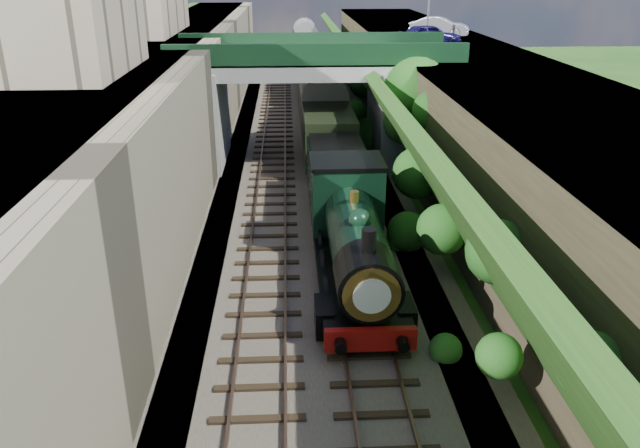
# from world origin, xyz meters

# --- Properties ---
(ground) EXTENTS (160.00, 160.00, 0.00)m
(ground) POSITION_xyz_m (0.00, 0.00, 0.00)
(ground) COLOR #1E4714
(ground) RESTS_ON ground
(trackbed) EXTENTS (10.00, 90.00, 0.20)m
(trackbed) POSITION_xyz_m (0.00, 20.00, 0.10)
(trackbed) COLOR #473F38
(trackbed) RESTS_ON ground
(retaining_wall) EXTENTS (1.00, 90.00, 7.00)m
(retaining_wall) POSITION_xyz_m (-5.50, 20.00, 3.50)
(retaining_wall) COLOR #756B56
(retaining_wall) RESTS_ON ground
(street_plateau_left) EXTENTS (6.00, 90.00, 7.00)m
(street_plateau_left) POSITION_xyz_m (-9.00, 20.00, 3.50)
(street_plateau_left) COLOR #262628
(street_plateau_left) RESTS_ON ground
(street_plateau_right) EXTENTS (8.00, 90.00, 6.25)m
(street_plateau_right) POSITION_xyz_m (9.50, 20.00, 3.12)
(street_plateau_right) COLOR #262628
(street_plateau_right) RESTS_ON ground
(embankment_slope) EXTENTS (4.24, 90.00, 6.36)m
(embankment_slope) POSITION_xyz_m (4.92, 19.26, 2.63)
(embankment_slope) COLOR #1E4714
(embankment_slope) RESTS_ON ground
(track_left) EXTENTS (2.50, 90.00, 0.20)m
(track_left) POSITION_xyz_m (-2.00, 20.00, 0.25)
(track_left) COLOR black
(track_left) RESTS_ON trackbed
(track_right) EXTENTS (2.50, 90.00, 0.20)m
(track_right) POSITION_xyz_m (1.20, 20.00, 0.25)
(track_right) COLOR black
(track_right) RESTS_ON trackbed
(road_bridge) EXTENTS (16.00, 6.40, 7.25)m
(road_bridge) POSITION_xyz_m (0.94, 24.00, 4.08)
(road_bridge) COLOR gray
(road_bridge) RESTS_ON ground
(building_near) EXTENTS (4.00, 8.00, 4.00)m
(building_near) POSITION_xyz_m (-9.50, 14.00, 9.00)
(building_near) COLOR gray
(building_near) RESTS_ON street_plateau_left
(tree) EXTENTS (3.60, 3.80, 6.60)m
(tree) POSITION_xyz_m (5.91, 20.98, 4.65)
(tree) COLOR black
(tree) RESTS_ON ground
(car_blue) EXTENTS (4.25, 2.34, 1.37)m
(car_blue) POSITION_xyz_m (7.89, 28.00, 6.94)
(car_blue) COLOR #16114D
(car_blue) RESTS_ON street_plateau_right
(car_silver) EXTENTS (4.41, 2.71, 1.37)m
(car_silver) POSITION_xyz_m (9.83, 33.74, 6.94)
(car_silver) COLOR #9C9CA0
(car_silver) RESTS_ON street_plateau_right
(locomotive) EXTENTS (3.10, 10.22, 3.83)m
(locomotive) POSITION_xyz_m (1.20, 8.09, 1.89)
(locomotive) COLOR black
(locomotive) RESTS_ON trackbed
(tender) EXTENTS (2.70, 6.00, 3.05)m
(tender) POSITION_xyz_m (1.20, 15.45, 1.62)
(tender) COLOR black
(tender) RESTS_ON trackbed
(coach_front) EXTENTS (2.90, 18.00, 3.70)m
(coach_front) POSITION_xyz_m (1.20, 28.05, 2.05)
(coach_front) COLOR black
(coach_front) RESTS_ON trackbed
(coach_middle) EXTENTS (2.90, 18.00, 3.70)m
(coach_middle) POSITION_xyz_m (1.20, 46.85, 2.05)
(coach_middle) COLOR black
(coach_middle) RESTS_ON trackbed
(coach_rear) EXTENTS (2.90, 18.00, 3.70)m
(coach_rear) POSITION_xyz_m (1.20, 65.65, 2.05)
(coach_rear) COLOR black
(coach_rear) RESTS_ON trackbed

